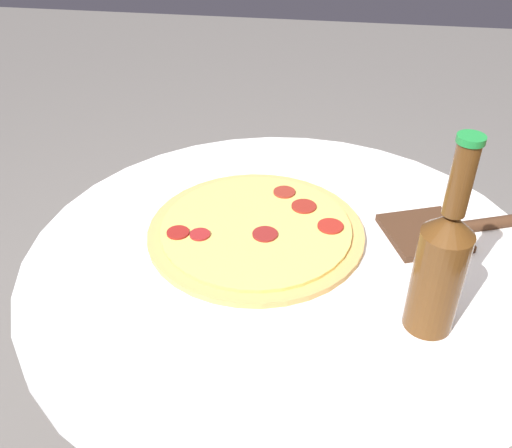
% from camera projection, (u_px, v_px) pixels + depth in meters
% --- Properties ---
extents(table, '(0.81, 0.81, 0.76)m').
position_uv_depth(table, '(282.00, 347.00, 1.01)').
color(table, white).
rests_on(table, ground_plane).
extents(pizza, '(0.35, 0.35, 0.02)m').
position_uv_depth(pizza, '(256.00, 230.00, 0.93)').
color(pizza, tan).
rests_on(pizza, table).
extents(beer_bottle, '(0.07, 0.07, 0.28)m').
position_uv_depth(beer_bottle, '(441.00, 265.00, 0.71)').
color(beer_bottle, '#563314').
rests_on(beer_bottle, table).
extents(pizza_paddle, '(0.15, 0.24, 0.02)m').
position_uv_depth(pizza_paddle, '(439.00, 231.00, 0.93)').
color(pizza_paddle, '#422819').
rests_on(pizza_paddle, table).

